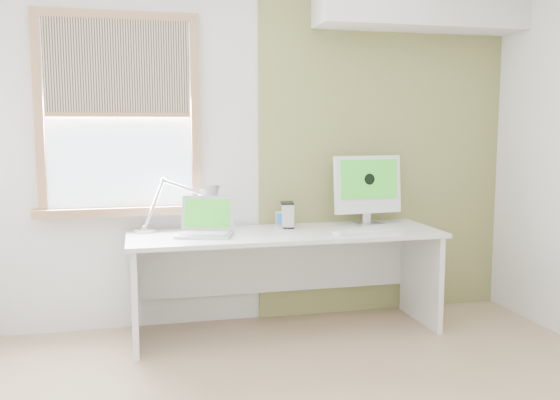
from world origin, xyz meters
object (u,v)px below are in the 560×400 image
object	(u,v)px
desk_lamp	(199,203)
external_drive	(287,215)
laptop	(206,225)
imac	(368,186)
desk	(284,257)

from	to	relation	value
desk_lamp	external_drive	xyz separation A→B (m)	(0.64, -0.02, -0.11)
laptop	imac	distance (m)	1.27
desk_lamp	laptop	distance (m)	0.22
desk_lamp	desk	bearing A→B (deg)	-12.32
desk_lamp	external_drive	bearing A→B (deg)	-1.54
desk	imac	bearing A→B (deg)	9.78
desk_lamp	external_drive	distance (m)	0.65
laptop	desk_lamp	bearing A→B (deg)	99.71
laptop	imac	size ratio (longest dim) A/B	0.82
desk_lamp	imac	size ratio (longest dim) A/B	1.25
desk	laptop	distance (m)	0.62
laptop	imac	xyz separation A→B (m)	(1.24, 0.16, 0.23)
external_drive	imac	xyz separation A→B (m)	(0.63, 0.01, 0.20)
laptop	external_drive	size ratio (longest dim) A/B	2.32
desk	external_drive	distance (m)	0.31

